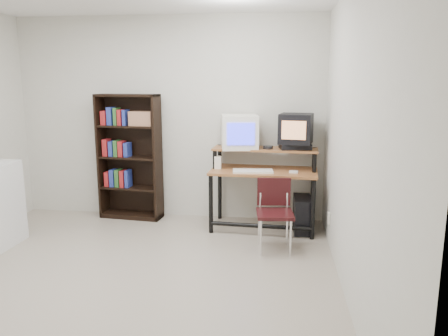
# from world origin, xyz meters

# --- Properties ---
(floor) EXTENTS (4.00, 4.00, 0.01)m
(floor) POSITION_xyz_m (0.00, 0.00, -0.01)
(floor) COLOR #AA9F8D
(floor) RESTS_ON ground
(back_wall) EXTENTS (4.00, 0.01, 2.60)m
(back_wall) POSITION_xyz_m (0.00, 2.00, 1.30)
(back_wall) COLOR beige
(back_wall) RESTS_ON floor
(right_wall) EXTENTS (0.01, 4.00, 2.60)m
(right_wall) POSITION_xyz_m (2.00, 0.00, 1.30)
(right_wall) COLOR beige
(right_wall) RESTS_ON floor
(computer_desk) EXTENTS (1.31, 0.71, 0.98)m
(computer_desk) POSITION_xyz_m (1.25, 1.62, 0.70)
(computer_desk) COLOR #9B5F32
(computer_desk) RESTS_ON floor
(crt_monitor) EXTENTS (0.50, 0.50, 0.41)m
(crt_monitor) POSITION_xyz_m (0.94, 1.74, 1.18)
(crt_monitor) COLOR white
(crt_monitor) RESTS_ON computer_desk
(vcr) EXTENTS (0.40, 0.32, 0.08)m
(vcr) POSITION_xyz_m (1.62, 1.70, 1.01)
(vcr) COLOR black
(vcr) RESTS_ON computer_desk
(crt_tv) EXTENTS (0.43, 0.43, 0.35)m
(crt_tv) POSITION_xyz_m (1.62, 1.71, 1.23)
(crt_tv) COLOR black
(crt_tv) RESTS_ON vcr
(cd_spindle) EXTENTS (0.14, 0.14, 0.05)m
(cd_spindle) POSITION_xyz_m (1.29, 1.67, 0.99)
(cd_spindle) COLOR #26262B
(cd_spindle) RESTS_ON computer_desk
(keyboard) EXTENTS (0.49, 0.25, 0.03)m
(keyboard) POSITION_xyz_m (1.13, 1.47, 0.74)
(keyboard) COLOR white
(keyboard) RESTS_ON computer_desk
(mousepad) EXTENTS (0.24, 0.21, 0.01)m
(mousepad) POSITION_xyz_m (1.58, 1.48, 0.72)
(mousepad) COLOR black
(mousepad) RESTS_ON computer_desk
(mouse) EXTENTS (0.11, 0.07, 0.03)m
(mouse) POSITION_xyz_m (1.60, 1.47, 0.74)
(mouse) COLOR white
(mouse) RESTS_ON mousepad
(desk_speaker) EXTENTS (0.08, 0.08, 0.17)m
(desk_speaker) POSITION_xyz_m (0.69, 1.61, 0.80)
(desk_speaker) COLOR white
(desk_speaker) RESTS_ON computer_desk
(pc_tower) EXTENTS (0.21, 0.45, 0.42)m
(pc_tower) POSITION_xyz_m (1.72, 1.56, 0.21)
(pc_tower) COLOR black
(pc_tower) RESTS_ON floor
(school_chair) EXTENTS (0.41, 0.41, 0.76)m
(school_chair) POSITION_xyz_m (1.39, 0.96, 0.46)
(school_chair) COLOR black
(school_chair) RESTS_ON floor
(bookshelf) EXTENTS (0.84, 0.36, 1.62)m
(bookshelf) POSITION_xyz_m (-0.50, 1.85, 0.84)
(bookshelf) COLOR black
(bookshelf) RESTS_ON floor
(wall_outlet) EXTENTS (0.02, 0.08, 0.12)m
(wall_outlet) POSITION_xyz_m (1.99, 1.15, 0.30)
(wall_outlet) COLOR beige
(wall_outlet) RESTS_ON right_wall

